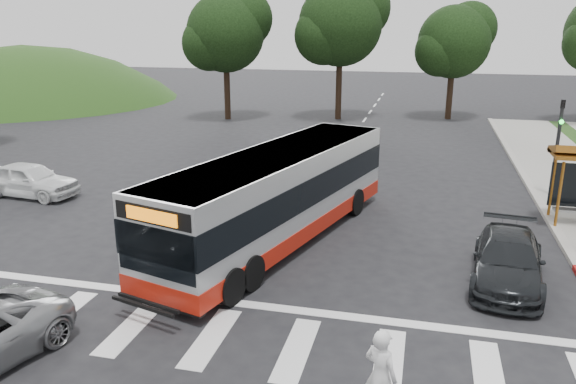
% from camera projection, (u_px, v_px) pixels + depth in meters
% --- Properties ---
extents(ground, '(140.00, 140.00, 0.00)m').
position_uv_depth(ground, '(270.00, 254.00, 17.42)').
color(ground, black).
rests_on(ground, ground).
extents(curb_east, '(0.30, 40.00, 0.15)m').
position_uv_depth(curb_east, '(537.00, 198.00, 22.77)').
color(curb_east, '#9E9991').
rests_on(curb_east, ground).
extents(hillside_nw, '(44.00, 44.00, 10.00)m').
position_uv_depth(hillside_nw, '(28.00, 100.00, 52.66)').
color(hillside_nw, '#1A3A12').
rests_on(hillside_nw, ground).
extents(crosswalk_ladder, '(18.00, 2.60, 0.01)m').
position_uv_depth(crosswalk_ladder, '(211.00, 337.00, 12.77)').
color(crosswalk_ladder, silver).
rests_on(crosswalk_ladder, ground).
extents(traffic_signal_ne_short, '(0.18, 0.37, 4.00)m').
position_uv_depth(traffic_signal_ne_short, '(558.00, 138.00, 22.39)').
color(traffic_signal_ne_short, black).
rests_on(traffic_signal_ne_short, ground).
extents(tree_north_a, '(6.60, 6.15, 10.17)m').
position_uv_depth(tree_north_a, '(342.00, 22.00, 40.10)').
color(tree_north_a, black).
rests_on(tree_north_a, ground).
extents(tree_north_b, '(5.72, 5.33, 8.43)m').
position_uv_depth(tree_north_b, '(455.00, 41.00, 40.48)').
color(tree_north_b, black).
rests_on(tree_north_b, ground).
extents(tree_north_c, '(6.16, 5.74, 9.30)m').
position_uv_depth(tree_north_c, '(227.00, 32.00, 40.25)').
color(tree_north_c, black).
rests_on(tree_north_c, ground).
extents(transit_bus, '(5.48, 11.72, 2.96)m').
position_uv_depth(transit_bus, '(278.00, 198.00, 18.06)').
color(transit_bus, '#ACAEB0').
rests_on(transit_bus, ground).
extents(pedestrian, '(0.79, 0.72, 1.82)m').
position_uv_depth(pedestrian, '(381.00, 376.00, 9.88)').
color(pedestrian, silver).
rests_on(pedestrian, ground).
extents(dark_sedan, '(2.34, 4.66, 1.30)m').
position_uv_depth(dark_sedan, '(508.00, 260.00, 15.36)').
color(dark_sedan, black).
rests_on(dark_sedan, ground).
extents(west_car_white, '(4.28, 2.06, 1.41)m').
position_uv_depth(west_car_white, '(30.00, 180.00, 23.06)').
color(west_car_white, silver).
rests_on(west_car_white, ground).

